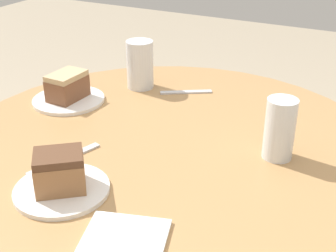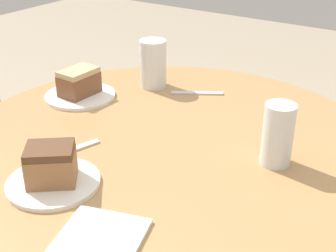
# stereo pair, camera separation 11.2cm
# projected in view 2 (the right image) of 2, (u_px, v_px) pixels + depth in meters

# --- Properties ---
(table) EXTENTS (1.08, 1.08, 0.74)m
(table) POSITION_uv_depth(u_px,v_px,m) (168.00, 204.00, 1.23)
(table) COLOR tan
(table) RESTS_ON ground_plane
(plate_near) EXTENTS (0.19, 0.19, 0.01)m
(plate_near) POSITION_uv_depth(u_px,v_px,m) (53.00, 183.00, 0.97)
(plate_near) COLOR white
(plate_near) RESTS_ON table
(plate_far) EXTENTS (0.21, 0.21, 0.01)m
(plate_far) POSITION_uv_depth(u_px,v_px,m) (80.00, 96.00, 1.38)
(plate_far) COLOR white
(plate_far) RESTS_ON table
(cake_slice_near) EXTENTS (0.12, 0.12, 0.08)m
(cake_slice_near) POSITION_uv_depth(u_px,v_px,m) (51.00, 164.00, 0.95)
(cake_slice_near) COLOR #9E6B42
(cake_slice_near) RESTS_ON plate_near
(cake_slice_far) EXTENTS (0.11, 0.08, 0.08)m
(cake_slice_far) POSITION_uv_depth(u_px,v_px,m) (79.00, 82.00, 1.36)
(cake_slice_far) COLOR brown
(cake_slice_far) RESTS_ON plate_far
(glass_lemonade) EXTENTS (0.07, 0.07, 0.14)m
(glass_lemonade) POSITION_uv_depth(u_px,v_px,m) (277.00, 137.00, 1.02)
(glass_lemonade) COLOR silver
(glass_lemonade) RESTS_ON table
(glass_water) EXTENTS (0.08, 0.08, 0.15)m
(glass_water) POSITION_uv_depth(u_px,v_px,m) (153.00, 66.00, 1.43)
(glass_water) COLOR silver
(glass_water) RESTS_ON table
(napkin_stack) EXTENTS (0.18, 0.18, 0.01)m
(napkin_stack) POSITION_uv_depth(u_px,v_px,m) (100.00, 238.00, 0.81)
(napkin_stack) COLOR white
(napkin_stack) RESTS_ON table
(fork) EXTENTS (0.19, 0.07, 0.00)m
(fork) POSITION_uv_depth(u_px,v_px,m) (63.00, 153.00, 1.08)
(fork) COLOR silver
(fork) RESTS_ON table
(spoon) EXTENTS (0.10, 0.14, 0.00)m
(spoon) POSITION_uv_depth(u_px,v_px,m) (197.00, 93.00, 1.40)
(spoon) COLOR silver
(spoon) RESTS_ON table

